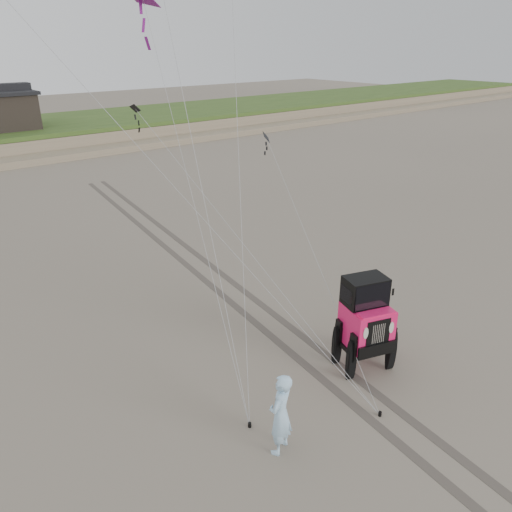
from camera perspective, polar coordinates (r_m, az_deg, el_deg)
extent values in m
plane|color=#6B6054|center=(13.08, 6.88, -15.23)|extent=(160.00, 160.00, 0.00)
imported|color=#93BEE4|center=(10.94, 2.82, -17.61)|extent=(0.82, 0.70, 1.92)
cube|color=black|center=(16.37, -13.65, 16.07)|extent=(0.23, 0.48, 0.31)
cube|color=black|center=(18.12, 1.17, 13.45)|extent=(0.45, 0.46, 0.34)
cylinder|color=black|center=(12.03, -0.73, -18.74)|extent=(0.08, 0.08, 0.12)
cylinder|color=black|center=(12.65, 13.98, -17.10)|extent=(0.08, 0.08, 0.12)
cube|color=#4C443D|center=(19.27, -7.08, -1.73)|extent=(4.42, 29.74, 0.01)
cube|color=#4C443D|center=(19.67, -5.13, -1.10)|extent=(4.42, 29.74, 0.01)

